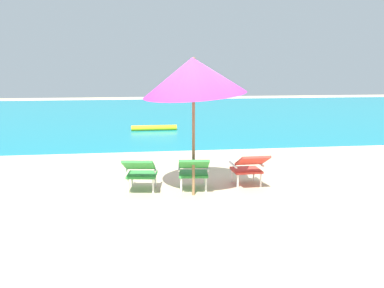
{
  "coord_description": "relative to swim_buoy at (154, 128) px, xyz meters",
  "views": [
    {
      "loc": [
        -1.06,
        -7.11,
        2.19
      ],
      "look_at": [
        0.0,
        0.5,
        0.75
      ],
      "focal_mm": 38.26,
      "sensor_mm": 36.0,
      "label": 1
    }
  ],
  "objects": [
    {
      "name": "ground_plane",
      "position": [
        0.41,
        -3.21,
        -0.1
      ],
      "size": [
        40.0,
        40.0,
        0.0
      ],
      "primitive_type": "plane",
      "color": "#CCB78E"
    },
    {
      "name": "ocean_band",
      "position": [
        0.41,
        5.31,
        -0.09
      ],
      "size": [
        40.0,
        18.0,
        0.01
      ],
      "primitive_type": "cube",
      "color": "teal",
      "rests_on": "ground_plane"
    },
    {
      "name": "swim_buoy",
      "position": [
        0.0,
        0.0,
        0.0
      ],
      "size": [
        1.6,
        0.18,
        0.18
      ],
      "primitive_type": "cylinder",
      "rotation": [
        0.0,
        1.57,
        0.0
      ],
      "color": "yellow",
      "rests_on": "ocean_band"
    },
    {
      "name": "lounge_chair_left",
      "position": [
        -0.58,
        -7.26,
        0.31
      ],
      "size": [
        0.66,
        0.94,
        0.68
      ],
      "color": "#338E3D",
      "rests_on": "ground_plane"
    },
    {
      "name": "lounge_chair_center",
      "position": [
        0.35,
        -7.33,
        0.31
      ],
      "size": [
        0.63,
        0.93,
        0.68
      ],
      "color": "#338E3D",
      "rests_on": "ground_plane"
    },
    {
      "name": "lounge_chair_right",
      "position": [
        1.41,
        -7.2,
        0.31
      ],
      "size": [
        0.56,
        0.89,
        0.68
      ],
      "color": "red",
      "rests_on": "ground_plane"
    },
    {
      "name": "beach_umbrella_center",
      "position": [
        0.32,
        -7.54,
        1.95
      ],
      "size": [
        2.45,
        2.44,
        2.44
      ],
      "color": "olive",
      "rests_on": "ground_plane"
    }
  ]
}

